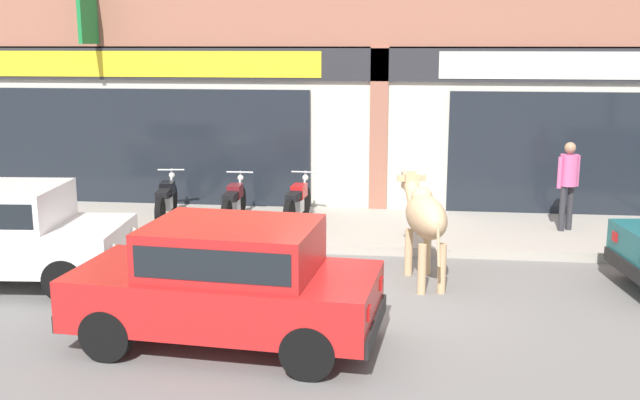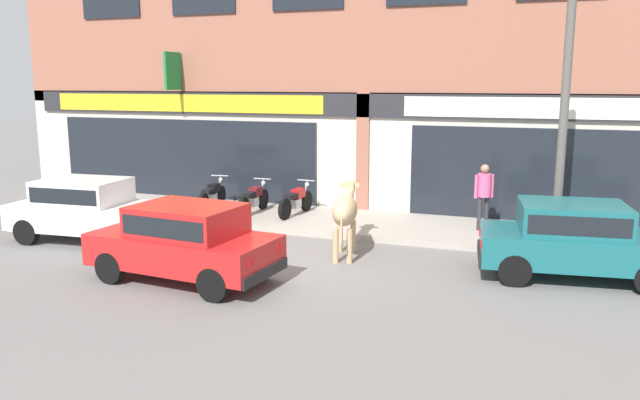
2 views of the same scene
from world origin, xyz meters
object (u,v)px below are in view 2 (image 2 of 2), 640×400
car_0 (575,237)px  motorcycle_2 (296,201)px  motorcycle_1 (254,199)px  utility_pole (563,124)px  motorcycle_0 (212,195)px  pedestrian (484,190)px  car_1 (86,207)px  cow (345,210)px  car_2 (185,239)px

car_0 → motorcycle_2: 7.41m
motorcycle_1 → utility_pole: bearing=-8.0°
motorcycle_0 → motorcycle_2: bearing=1.2°
pedestrian → utility_pole: (1.64, -1.22, 1.68)m
car_1 → motorcycle_1: car_1 is taller
car_1 → cow: bearing=7.5°
pedestrian → car_0: bearing=-55.0°
motorcycle_1 → utility_pole: (7.71, -1.08, 2.28)m
car_2 → pedestrian: (4.87, 5.45, 0.33)m
car_0 → utility_pole: size_ratio=0.70×
utility_pole → car_2: bearing=-147.0°
cow → motorcycle_0: cow is taller
utility_pole → pedestrian: bearing=143.3°
cow → car_1: (-6.12, -0.81, -0.19)m
car_1 → motorcycle_1: size_ratio=2.04×
car_0 → motorcycle_1: car_0 is taller
car_2 → motorcycle_1: bearing=102.7°
motorcycle_0 → motorcycle_1: size_ratio=1.00×
cow → pedestrian: pedestrian is taller
car_0 → motorcycle_0: 9.77m
car_2 → pedestrian: size_ratio=2.32×
cow → car_2: cow is taller
utility_pole → car_0: bearing=-78.7°
motorcycle_1 → pedestrian: (6.07, 0.14, 0.60)m
cow → pedestrian: bearing=47.4°
car_2 → car_1: bearing=154.5°
car_0 → motorcycle_0: car_0 is taller
car_1 → motorcycle_0: bearing=70.2°
motorcycle_1 → motorcycle_2: size_ratio=1.00×
cow → car_2: bearing=-131.0°
motorcycle_1 → car_1: bearing=-127.1°
car_0 → motorcycle_1: 8.46m
utility_pole → cow: bearing=-159.3°
cow → motorcycle_0: 5.59m
car_1 → utility_pole: (10.35, 2.40, 2.01)m
car_0 → motorcycle_0: (-9.37, 2.77, -0.27)m
motorcycle_0 → motorcycle_2: same height
motorcycle_2 → pedestrian: bearing=-0.2°
car_0 → motorcycle_2: bearing=157.6°
cow → car_1: size_ratio=0.57×
cow → motorcycle_1: 4.41m
car_0 → pedestrian: size_ratio=2.34×
car_0 → car_2: bearing=-158.8°
motorcycle_2 → utility_pole: size_ratio=0.34×
car_0 → cow: bearing=-179.7°
car_0 → car_1: 10.69m
car_1 → motorcycle_0: size_ratio=2.05×
motorcycle_0 → motorcycle_1: (1.34, -0.11, 0.00)m
pedestrian → utility_pole: size_ratio=0.30×
car_2 → utility_pole: size_ratio=0.70×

